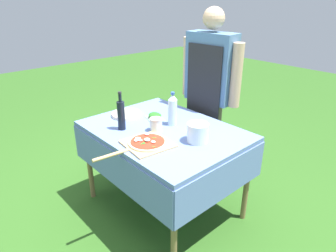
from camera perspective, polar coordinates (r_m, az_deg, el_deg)
The scene contains 10 objects.
ground_plane at distance 2.70m, azimuth -0.73°, elevation -15.01°, with size 12.00×12.00×0.00m, color #2D5B1E.
prep_table at distance 2.34m, azimuth -0.81°, elevation -2.34°, with size 1.22×0.92×0.74m.
person_cook at distance 2.73m, azimuth 7.95°, elevation 7.73°, with size 0.60×0.23×1.60m.
pizza_on_peel at distance 2.06m, azimuth -4.30°, elevation -3.32°, with size 0.34×0.57×0.06m.
oil_bottle at distance 2.28m, azimuth -8.91°, elevation 2.15°, with size 0.06×0.06×0.30m.
water_bottle at distance 2.34m, azimuth 0.88°, elevation 3.16°, with size 0.07×0.07×0.27m.
herb_container at distance 2.49m, azimuth -2.51°, elevation 1.90°, with size 0.19×0.17×0.05m.
mixing_tub at distance 2.10m, azimuth 5.68°, elevation -1.25°, with size 0.15×0.15×0.13m, color silver.
plate_stack at distance 2.57m, azimuth -7.90°, elevation 2.22°, with size 0.26×0.26×0.02m.
sauce_jar at distance 2.26m, azimuth -2.30°, elevation 0.14°, with size 0.10×0.10×0.10m.
Camera 1 is at (1.58, -1.38, 1.70)m, focal length 32.00 mm.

